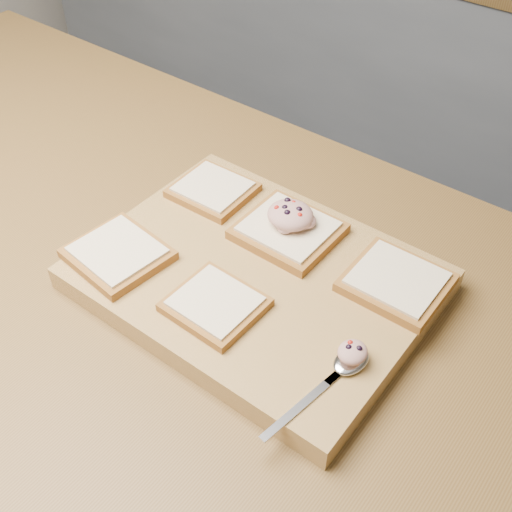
{
  "coord_description": "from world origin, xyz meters",
  "views": [
    {
      "loc": [
        0.4,
        -0.44,
        1.53
      ],
      "look_at": [
        0.03,
        0.03,
        0.96
      ],
      "focal_mm": 45.0,
      "sensor_mm": 36.0,
      "label": 1
    }
  ],
  "objects_px": {
    "bread_far_center": "(288,230)",
    "tuna_salad_dollop": "(290,215)",
    "spoon": "(344,367)",
    "cutting_board": "(256,279)"
  },
  "relations": [
    {
      "from": "tuna_salad_dollop",
      "to": "spoon",
      "type": "bearing_deg",
      "value": -39.74
    },
    {
      "from": "tuna_salad_dollop",
      "to": "spoon",
      "type": "relative_size",
      "value": 0.38
    },
    {
      "from": "spoon",
      "to": "cutting_board",
      "type": "bearing_deg",
      "value": 159.33
    },
    {
      "from": "cutting_board",
      "to": "tuna_salad_dollop",
      "type": "height_order",
      "value": "tuna_salad_dollop"
    },
    {
      "from": "bread_far_center",
      "to": "tuna_salad_dollop",
      "type": "xyz_separation_m",
      "value": [
        -0.0,
        0.0,
        0.02
      ]
    },
    {
      "from": "bread_far_center",
      "to": "spoon",
      "type": "distance_m",
      "value": 0.24
    },
    {
      "from": "bread_far_center",
      "to": "tuna_salad_dollop",
      "type": "distance_m",
      "value": 0.03
    },
    {
      "from": "bread_far_center",
      "to": "tuna_salad_dollop",
      "type": "relative_size",
      "value": 2.02
    },
    {
      "from": "bread_far_center",
      "to": "spoon",
      "type": "height_order",
      "value": "bread_far_center"
    },
    {
      "from": "spoon",
      "to": "bread_far_center",
      "type": "bearing_deg",
      "value": 141.01
    }
  ]
}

